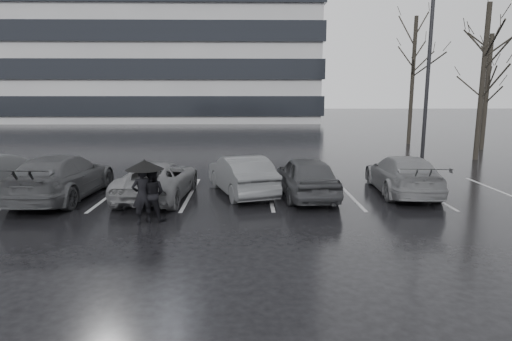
{
  "coord_description": "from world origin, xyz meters",
  "views": [
    {
      "loc": [
        -0.16,
        -12.36,
        3.57
      ],
      "look_at": [
        0.09,
        1.0,
        1.1
      ],
      "focal_mm": 30.0,
      "sensor_mm": 36.0,
      "label": 1
    }
  ],
  "objects_px": {
    "car_east": "(403,174)",
    "lamp_post": "(428,70)",
    "tree_north": "(412,81)",
    "pedestrian_left": "(142,195)",
    "tree_ne": "(487,93)",
    "pedestrian_right": "(152,194)",
    "car_west_b": "(158,180)",
    "car_main": "(306,176)",
    "car_west_a": "(241,175)",
    "tree_east": "(482,83)",
    "car_west_c": "(62,177)"
  },
  "relations": [
    {
      "from": "car_west_a",
      "to": "lamp_post",
      "type": "distance_m",
      "value": 10.85
    },
    {
      "from": "car_east",
      "to": "tree_ne",
      "type": "xyz_separation_m",
      "value": [
        9.16,
        11.55,
        2.83
      ]
    },
    {
      "from": "pedestrian_left",
      "to": "tree_ne",
      "type": "distance_m",
      "value": 23.22
    },
    {
      "from": "pedestrian_left",
      "to": "tree_north",
      "type": "relative_size",
      "value": 0.18
    },
    {
      "from": "car_east",
      "to": "lamp_post",
      "type": "xyz_separation_m",
      "value": [
        2.87,
        5.33,
        3.89
      ]
    },
    {
      "from": "car_west_c",
      "to": "tree_ne",
      "type": "bearing_deg",
      "value": -147.9
    },
    {
      "from": "car_east",
      "to": "tree_ne",
      "type": "height_order",
      "value": "tree_ne"
    },
    {
      "from": "car_east",
      "to": "lamp_post",
      "type": "relative_size",
      "value": 0.47
    },
    {
      "from": "lamp_post",
      "to": "tree_north",
      "type": "relative_size",
      "value": 1.17
    },
    {
      "from": "lamp_post",
      "to": "tree_ne",
      "type": "xyz_separation_m",
      "value": [
        6.3,
        6.22,
        -1.07
      ]
    },
    {
      "from": "pedestrian_right",
      "to": "lamp_post",
      "type": "distance_m",
      "value": 14.45
    },
    {
      "from": "car_main",
      "to": "car_west_a",
      "type": "distance_m",
      "value": 2.27
    },
    {
      "from": "car_east",
      "to": "tree_east",
      "type": "bearing_deg",
      "value": -127.93
    },
    {
      "from": "car_west_a",
      "to": "pedestrian_right",
      "type": "height_order",
      "value": "pedestrian_right"
    },
    {
      "from": "car_west_a",
      "to": "car_west_c",
      "type": "relative_size",
      "value": 0.81
    },
    {
      "from": "pedestrian_right",
      "to": "car_west_b",
      "type": "bearing_deg",
      "value": -72.54
    },
    {
      "from": "pedestrian_left",
      "to": "tree_east",
      "type": "height_order",
      "value": "tree_east"
    },
    {
      "from": "car_west_b",
      "to": "car_east",
      "type": "height_order",
      "value": "car_east"
    },
    {
      "from": "pedestrian_left",
      "to": "car_west_a",
      "type": "bearing_deg",
      "value": -161.91
    },
    {
      "from": "car_main",
      "to": "pedestrian_left",
      "type": "distance_m",
      "value": 5.69
    },
    {
      "from": "pedestrian_right",
      "to": "car_east",
      "type": "bearing_deg",
      "value": -149.35
    },
    {
      "from": "tree_ne",
      "to": "car_west_a",
      "type": "bearing_deg",
      "value": -142.17
    },
    {
      "from": "lamp_post",
      "to": "car_west_a",
      "type": "bearing_deg",
      "value": -148.15
    },
    {
      "from": "car_west_b",
      "to": "car_west_c",
      "type": "relative_size",
      "value": 0.87
    },
    {
      "from": "car_west_b",
      "to": "car_east",
      "type": "relative_size",
      "value": 0.96
    },
    {
      "from": "pedestrian_left",
      "to": "car_west_c",
      "type": "bearing_deg",
      "value": -73.72
    },
    {
      "from": "car_west_a",
      "to": "tree_ne",
      "type": "height_order",
      "value": "tree_ne"
    },
    {
      "from": "pedestrian_right",
      "to": "car_west_c",
      "type": "bearing_deg",
      "value": -26.57
    },
    {
      "from": "car_west_a",
      "to": "pedestrian_right",
      "type": "bearing_deg",
      "value": 34.43
    },
    {
      "from": "car_west_c",
      "to": "pedestrian_left",
      "type": "relative_size",
      "value": 3.27
    },
    {
      "from": "car_main",
      "to": "tree_north",
      "type": "height_order",
      "value": "tree_north"
    },
    {
      "from": "car_main",
      "to": "car_west_c",
      "type": "bearing_deg",
      "value": -4.07
    },
    {
      "from": "car_main",
      "to": "pedestrian_left",
      "type": "height_order",
      "value": "pedestrian_left"
    },
    {
      "from": "lamp_post",
      "to": "car_west_c",
      "type": "bearing_deg",
      "value": -158.07
    },
    {
      "from": "car_west_b",
      "to": "pedestrian_right",
      "type": "relative_size",
      "value": 2.92
    },
    {
      "from": "car_west_b",
      "to": "lamp_post",
      "type": "relative_size",
      "value": 0.45
    },
    {
      "from": "tree_east",
      "to": "tree_north",
      "type": "relative_size",
      "value": 0.94
    },
    {
      "from": "car_east",
      "to": "tree_ne",
      "type": "bearing_deg",
      "value": -124.93
    },
    {
      "from": "car_west_b",
      "to": "pedestrian_right",
      "type": "bearing_deg",
      "value": 102.35
    },
    {
      "from": "tree_east",
      "to": "car_west_c",
      "type": "bearing_deg",
      "value": -156.23
    },
    {
      "from": "tree_ne",
      "to": "tree_north",
      "type": "height_order",
      "value": "tree_north"
    },
    {
      "from": "pedestrian_left",
      "to": "tree_north",
      "type": "distance_m",
      "value": 23.06
    },
    {
      "from": "car_west_b",
      "to": "tree_north",
      "type": "distance_m",
      "value": 21.04
    },
    {
      "from": "pedestrian_left",
      "to": "tree_north",
      "type": "height_order",
      "value": "tree_north"
    },
    {
      "from": "car_west_c",
      "to": "pedestrian_left",
      "type": "distance_m",
      "value": 4.41
    },
    {
      "from": "car_west_c",
      "to": "tree_north",
      "type": "distance_m",
      "value": 23.34
    },
    {
      "from": "tree_north",
      "to": "pedestrian_left",
      "type": "bearing_deg",
      "value": -128.07
    },
    {
      "from": "car_west_c",
      "to": "pedestrian_left",
      "type": "height_order",
      "value": "pedestrian_left"
    },
    {
      "from": "tree_ne",
      "to": "pedestrian_right",
      "type": "bearing_deg",
      "value": -139.66
    },
    {
      "from": "lamp_post",
      "to": "pedestrian_left",
      "type": "bearing_deg",
      "value": -142.23
    }
  ]
}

